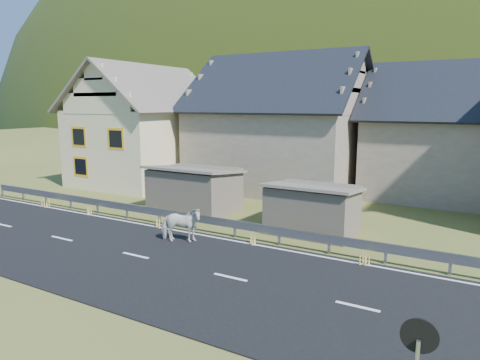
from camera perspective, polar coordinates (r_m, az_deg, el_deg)
The scene contains 13 objects.
ground at distance 16.14m, azimuth -13.75°, elevation -9.89°, with size 160.00×160.00×0.00m, color #495021.
road at distance 16.13m, azimuth -13.75°, elevation -9.82°, with size 60.00×7.00×0.04m, color black.
lane_markings at distance 16.12m, azimuth -13.75°, elevation -9.74°, with size 60.00×6.60×0.01m, color silver.
guardrail at distance 18.67m, azimuth -6.05°, elevation -5.09°, with size 28.10×0.09×0.75m.
shed_left at distance 21.91m, azimuth -6.04°, elevation -1.37°, with size 4.30×3.30×2.40m, color #6F6255.
shed_right at distance 18.52m, azimuth 9.66°, elevation -3.91°, with size 3.80×2.90×2.20m, color #6F6255.
house_cream at distance 30.81m, azimuth -12.39°, elevation 7.86°, with size 7.80×9.80×8.30m.
house_stone_a at distance 28.40m, azimuth 5.64°, elevation 8.43°, with size 10.80×9.80×8.90m.
house_stone_b at distance 28.00m, azimuth 26.58°, elevation 6.59°, with size 9.80×8.80×8.10m.
mountain at distance 192.70m, azimuth 27.68°, elevation 1.36°, with size 440.00×280.00×260.00m, color #22350D.
conifer_patch at distance 137.56m, azimuth 1.16°, elevation 10.34°, with size 76.00×50.00×28.00m, color black.
horse at distance 17.10m, azimuth -7.91°, elevation -5.89°, with size 1.69×0.77×1.43m, color silver.
traffic_mirror at distance 7.85m, azimuth 22.65°, elevation -20.42°, with size 0.59×0.18×2.12m.
Camera 1 is at (10.55, -10.93, 5.44)m, focal length 32.00 mm.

